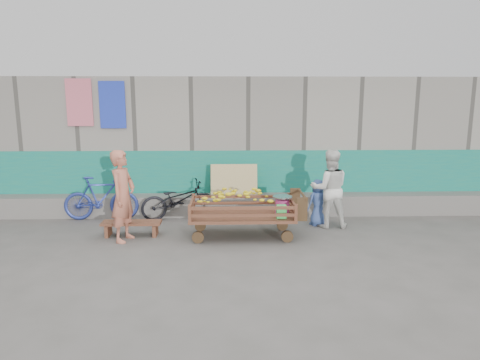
{
  "coord_description": "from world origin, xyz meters",
  "views": [
    {
      "loc": [
        0.16,
        -6.81,
        2.52
      ],
      "look_at": [
        0.4,
        1.2,
        1.0
      ],
      "focal_mm": 32.0,
      "sensor_mm": 36.0,
      "label": 1
    }
  ],
  "objects_px": {
    "banana_cart": "(240,205)",
    "bench": "(132,225)",
    "child": "(318,202)",
    "bicycle_dark": "(179,200)",
    "woman": "(329,189)",
    "bicycle_blue": "(101,198)",
    "vendor_man": "(123,196)"
  },
  "relations": [
    {
      "from": "woman",
      "to": "bicycle_dark",
      "type": "relative_size",
      "value": 0.98
    },
    {
      "from": "bicycle_blue",
      "to": "bench",
      "type": "bearing_deg",
      "value": -145.62
    },
    {
      "from": "woman",
      "to": "child",
      "type": "xyz_separation_m",
      "value": [
        -0.19,
        0.11,
        -0.31
      ]
    },
    {
      "from": "bench",
      "to": "bicycle_dark",
      "type": "bearing_deg",
      "value": 56.08
    },
    {
      "from": "banana_cart",
      "to": "bench",
      "type": "bearing_deg",
      "value": 176.95
    },
    {
      "from": "bicycle_dark",
      "to": "bicycle_blue",
      "type": "bearing_deg",
      "value": 73.62
    },
    {
      "from": "banana_cart",
      "to": "bench",
      "type": "distance_m",
      "value": 2.07
    },
    {
      "from": "bicycle_blue",
      "to": "banana_cart",
      "type": "bearing_deg",
      "value": -116.47
    },
    {
      "from": "child",
      "to": "bicycle_dark",
      "type": "relative_size",
      "value": 0.6
    },
    {
      "from": "woman",
      "to": "bicycle_blue",
      "type": "relative_size",
      "value": 1.0
    },
    {
      "from": "banana_cart",
      "to": "child",
      "type": "relative_size",
      "value": 2.22
    },
    {
      "from": "vendor_man",
      "to": "bicycle_blue",
      "type": "height_order",
      "value": "vendor_man"
    },
    {
      "from": "bench",
      "to": "woman",
      "type": "distance_m",
      "value": 3.89
    },
    {
      "from": "vendor_man",
      "to": "bicycle_dark",
      "type": "xyz_separation_m",
      "value": [
        0.82,
        1.39,
        -0.41
      ]
    },
    {
      "from": "bicycle_dark",
      "to": "vendor_man",
      "type": "bearing_deg",
      "value": 132.99
    },
    {
      "from": "bench",
      "to": "bicycle_blue",
      "type": "height_order",
      "value": "bicycle_blue"
    },
    {
      "from": "bench",
      "to": "child",
      "type": "relative_size",
      "value": 1.16
    },
    {
      "from": "woman",
      "to": "bicycle_dark",
      "type": "bearing_deg",
      "value": -9.91
    },
    {
      "from": "bicycle_dark",
      "to": "bicycle_blue",
      "type": "relative_size",
      "value": 1.02
    },
    {
      "from": "woman",
      "to": "bench",
      "type": "bearing_deg",
      "value": 9.17
    },
    {
      "from": "banana_cart",
      "to": "bicycle_dark",
      "type": "bearing_deg",
      "value": 135.9
    },
    {
      "from": "banana_cart",
      "to": "child",
      "type": "xyz_separation_m",
      "value": [
        1.59,
        0.69,
        -0.13
      ]
    },
    {
      "from": "bicycle_dark",
      "to": "bench",
      "type": "bearing_deg",
      "value": 129.7
    },
    {
      "from": "banana_cart",
      "to": "bicycle_blue",
      "type": "distance_m",
      "value": 3.15
    },
    {
      "from": "bench",
      "to": "child",
      "type": "distance_m",
      "value": 3.68
    },
    {
      "from": "bench",
      "to": "vendor_man",
      "type": "bearing_deg",
      "value": -104.01
    },
    {
      "from": "child",
      "to": "bicycle_dark",
      "type": "bearing_deg",
      "value": -35.38
    },
    {
      "from": "bicycle_dark",
      "to": "bicycle_blue",
      "type": "xyz_separation_m",
      "value": [
        -1.63,
        0.0,
        0.05
      ]
    },
    {
      "from": "woman",
      "to": "bicycle_blue",
      "type": "xyz_separation_m",
      "value": [
        -4.69,
        0.65,
        -0.31
      ]
    },
    {
      "from": "banana_cart",
      "to": "bench",
      "type": "height_order",
      "value": "banana_cart"
    },
    {
      "from": "banana_cart",
      "to": "bicycle_blue",
      "type": "bearing_deg",
      "value": 156.98
    },
    {
      "from": "child",
      "to": "bicycle_blue",
      "type": "height_order",
      "value": "child"
    }
  ]
}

